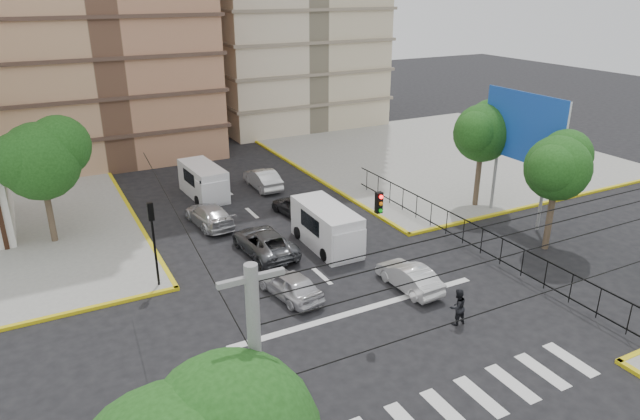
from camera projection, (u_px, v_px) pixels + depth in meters
ground at (374, 323)px, 25.66m from camera, size 160.00×160.00×0.00m
sidewalk_ne at (441, 155)px, 50.74m from camera, size 26.00×26.00×0.15m
crosswalk_stripes at (464, 403)px, 20.72m from camera, size 12.00×2.40×0.01m
stop_line at (360, 310)px, 26.64m from camera, size 13.00×0.40×0.01m
park_fence at (462, 246)px, 33.25m from camera, size 0.10×22.50×1.66m
billboard at (524, 129)px, 34.64m from camera, size 0.36×6.20×8.10m
tree_park_a at (559, 165)px, 31.13m from camera, size 4.41×3.60×6.83m
tree_park_c at (484, 130)px, 37.21m from camera, size 4.65×3.80×7.25m
tree_tudor at (41, 157)px, 31.76m from camera, size 5.39×4.40×7.43m
traffic_light_nw at (153, 230)px, 27.55m from camera, size 0.28×0.22×4.40m
traffic_light_hanging at (408, 217)px, 21.81m from camera, size 18.00×9.12×0.92m
van_right_lane at (329, 229)px, 32.59m from camera, size 2.25×5.40×2.42m
van_left_lane at (204, 182)px, 40.43m from camera, size 2.33×5.22×2.30m
car_silver_front_left at (290, 284)px, 27.58m from camera, size 2.26×4.20×1.36m
car_white_front_right at (409, 277)px, 28.34m from camera, size 1.54×4.01×1.30m
car_grey_mid_left at (264, 242)px, 32.03m from camera, size 2.59×5.19×1.41m
car_silver_rear_left at (209, 215)px, 35.84m from camera, size 2.34×4.89×1.38m
car_darkgrey_mid_right at (295, 206)px, 37.34m from camera, size 2.11×4.04×1.31m
car_white_rear_right at (263, 179)px, 42.43m from camera, size 1.58×4.44×1.46m
pedestrian_crosswalk at (457, 307)px, 25.29m from camera, size 0.84×0.65×1.73m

